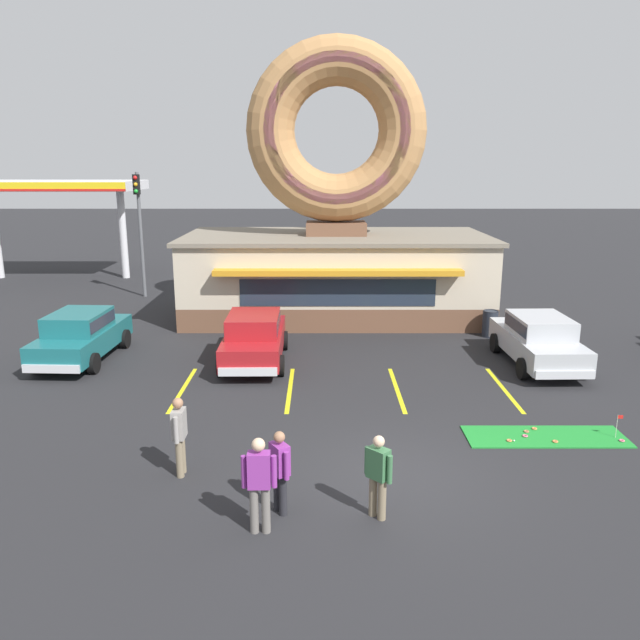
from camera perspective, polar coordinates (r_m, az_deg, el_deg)
name	(u,v)px	position (r m, az deg, el deg)	size (l,w,h in m)	color
ground_plane	(395,475)	(13.08, 6.85, -13.92)	(160.00, 160.00, 0.00)	#232326
donut_shop_building	(334,225)	(25.53, 1.27, 8.66)	(12.30, 6.75, 10.96)	brown
putting_mat	(543,436)	(15.51, 19.71, -9.98)	(3.67, 1.19, 0.03)	#1E842D
mini_donut_near_left	(553,441)	(15.26, 20.52, -10.32)	(0.13, 0.13, 0.04)	#D17F47
mini_donut_near_right	(619,440)	(15.89, 25.69, -9.87)	(0.13, 0.13, 0.04)	#D8667F
mini_donut_mid_left	(524,431)	(15.57, 18.16, -9.63)	(0.13, 0.13, 0.04)	#A5724C
mini_donut_mid_centre	(532,428)	(15.79, 18.83, -9.35)	(0.13, 0.13, 0.04)	#D17F47
mini_donut_mid_right	(507,440)	(14.98, 16.74, -10.48)	(0.13, 0.13, 0.04)	#D17F47
mini_donut_far_left	(523,436)	(15.32, 18.06, -10.01)	(0.13, 0.13, 0.04)	#D8667F
golf_ball	(512,440)	(14.99, 17.13, -10.47)	(0.04, 0.04, 0.04)	white
putting_flag_pin	(616,420)	(15.92, 25.47, -8.28)	(0.13, 0.01, 0.55)	silver
car_silver	(536,338)	(20.53, 19.13, -1.56)	(2.05, 4.59, 1.60)	#B2B5BA
car_red	(252,336)	(19.74, -6.23, -1.46)	(2.02, 4.58, 1.60)	maroon
car_teal	(79,334)	(21.29, -21.20, -1.20)	(2.12, 4.63, 1.60)	#196066
pedestrian_blue_sweater_man	(376,473)	(11.28, 5.15, -13.76)	(0.46, 0.44, 1.56)	#7F7056
pedestrian_hooded_kid	(278,469)	(11.40, -3.88, -13.40)	(0.40, 0.52, 1.57)	#232328
pedestrian_leather_jacket_man	(177,433)	(12.93, -12.92, -10.03)	(0.24, 0.60, 1.65)	#7F7056
pedestrian_clipboard_woman	(257,481)	(10.82, -5.76, -14.42)	(0.60, 0.25, 1.73)	slate
trash_bin	(488,323)	(23.55, 15.09, -0.28)	(0.57, 0.57, 0.97)	#232833
traffic_light_pole	(137,218)	(30.43, -16.39, 8.91)	(0.28, 0.47, 5.80)	#595B60
gas_station_canopy	(52,189)	(37.20, -23.30, 10.95)	(9.00, 4.46, 5.30)	silver
parking_stripe_far_left	(181,389)	(17.97, -12.61, -6.20)	(0.12, 3.60, 0.01)	yellow
parking_stripe_left	(288,389)	(17.58, -2.96, -6.33)	(0.12, 3.60, 0.01)	yellow
parking_stripe_mid_left	(395,389)	(17.69, 6.85, -6.28)	(0.12, 3.60, 0.01)	yellow
parking_stripe_centre	(502,389)	(18.30, 16.27, -6.07)	(0.12, 3.60, 0.01)	yellow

